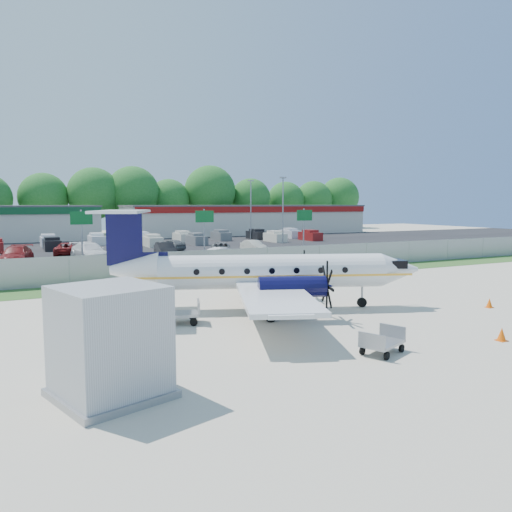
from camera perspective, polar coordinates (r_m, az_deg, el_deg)
name	(u,v)px	position (r m, az deg, el deg)	size (l,w,h in m)	color
ground	(308,312)	(25.76, 5.99, -6.35)	(170.00, 170.00, 0.00)	beige
grass_verge	(219,280)	(36.28, -4.23, -2.71)	(170.00, 4.00, 0.02)	#2D561E
access_road	(188,268)	(42.78, -7.78, -1.42)	(170.00, 8.00, 0.02)	black
parking_lot	(133,249)	(62.93, -13.93, 0.83)	(170.00, 32.00, 0.02)	black
perimeter_fence	(209,263)	(37.99, -5.38, -0.82)	(120.00, 0.06, 1.99)	gray
building_east	(247,219)	(92.15, -1.03, 4.22)	(44.40, 12.40, 5.24)	silver
sign_left	(82,226)	(44.51, -19.31, 3.24)	(1.80, 0.26, 5.00)	gray
sign_mid	(204,224)	(47.15, -5.91, 3.68)	(1.80, 0.26, 5.00)	gray
sign_right	(304,222)	(52.04, 5.53, 3.90)	(1.80, 0.26, 5.00)	gray
light_pole_ne	(283,206)	(68.05, 3.09, 5.77)	(0.90, 0.35, 9.09)	gray
light_pole_se	(251,205)	(76.91, -0.60, 5.80)	(0.90, 0.35, 9.09)	gray
tree_line	(91,234)	(96.33, -18.34, 2.43)	(112.00, 6.00, 14.00)	#1C601D
aircraft	(265,271)	(25.85, 1.06, -1.78)	(16.80, 16.35, 5.17)	silver
pushback_tug	(111,315)	(22.87, -16.21, -6.45)	(2.90, 2.47, 1.38)	silver
baggage_cart_near	(382,342)	(19.16, 14.24, -9.53)	(2.01, 1.64, 0.91)	gray
baggage_cart_far	(178,313)	(23.28, -8.93, -6.49)	(2.28, 1.75, 1.05)	gray
service_container	(110,346)	(14.92, -16.39, -9.80)	(3.59, 3.59, 3.20)	#A8ABAF
cone_nose	(489,303)	(29.31, 25.12, -4.90)	(0.36, 0.36, 0.51)	#EB5607
cone_port_wing	(502,335)	(22.56, 26.27, -8.06)	(0.38, 0.38, 0.54)	#EB5607
cone_starboard_wing	(300,292)	(29.61, 5.10, -4.15)	(0.43, 0.43, 0.61)	#EB5607
road_car_mid	(216,265)	(44.82, -4.63, -1.06)	(1.66, 4.77, 1.57)	silver
road_car_east	(452,254)	(58.90, 21.51, 0.23)	(1.44, 4.13, 1.36)	black
parked_car_a	(16,264)	(50.59, -25.70, -0.83)	(2.30, 5.65, 1.64)	maroon
parked_car_b	(90,261)	(50.97, -18.45, -0.50)	(2.41, 5.93, 1.72)	silver
parked_car_c	(165,257)	(52.34, -10.31, -0.12)	(1.64, 4.71, 1.55)	black
parked_car_d	(221,254)	(54.44, -3.99, 0.19)	(2.12, 4.60, 1.28)	#595B5E
parked_car_e	(254,252)	(57.19, -0.28, 0.49)	(1.40, 4.01, 1.32)	beige
parked_car_f	(67,255)	(57.00, -20.80, 0.08)	(2.28, 4.95, 1.38)	maroon
parked_car_g	(172,251)	(59.55, -9.59, 0.62)	(1.61, 4.01, 1.37)	#595B5E
far_parking_rows	(124,246)	(67.80, -14.85, 1.15)	(56.00, 10.00, 1.60)	gray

